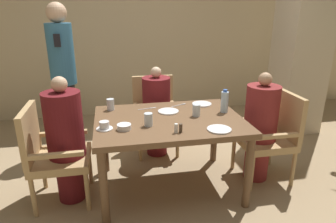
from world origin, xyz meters
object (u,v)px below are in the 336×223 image
glass_tall_near (196,110)px  glass_tall_mid (148,120)px  plate_dessert_center (219,129)px  water_bottle (225,102)px  standing_host (63,74)px  plate_main_right (168,111)px  diner_in_left_chair (66,140)px  glass_tall_far (110,104)px  chair_right_side (272,133)px  teacup_with_saucer (104,126)px  chair_left_side (51,152)px  bowl_small (124,127)px  chair_far_side (155,111)px  diner_in_right_chair (260,126)px  plate_main_left (202,104)px  diner_in_far_chair (156,111)px

glass_tall_near → glass_tall_mid: (-0.47, -0.15, 0.00)m
plate_dessert_center → water_bottle: size_ratio=0.90×
standing_host → plate_main_right: 1.47m
diner_in_left_chair → glass_tall_far: diner_in_left_chair is taller
chair_right_side → teacup_with_saucer: (-1.64, -0.14, 0.26)m
plate_main_right → glass_tall_mid: (-0.24, -0.32, 0.05)m
chair_left_side → chair_right_side: 2.11m
teacup_with_saucer → glass_tall_mid: bearing=0.9°
plate_main_right → plate_dessert_center: same height
plate_main_right → bowl_small: 0.57m
chair_left_side → standing_host: (0.01, 1.16, 0.45)m
chair_far_side → chair_right_side: same height
diner_in_right_chair → bowl_small: bearing=-172.2°
teacup_with_saucer → chair_far_side: bearing=60.6°
plate_main_left → teacup_with_saucer: 1.11m
glass_tall_mid → glass_tall_far: 0.58m
diner_in_right_chair → bowl_small: (-1.33, -0.18, 0.17)m
water_bottle → glass_tall_mid: (-0.77, -0.21, -0.05)m
diner_in_far_chair → plate_main_left: 0.61m
diner_in_left_chair → water_bottle: 1.50m
plate_main_right → chair_left_side: bearing=-170.7°
plate_main_left → glass_tall_mid: bearing=-142.5°
diner_in_right_chair → plate_main_left: 0.62m
standing_host → diner_in_far_chair: bearing=-21.9°
chair_left_side → standing_host: standing_host is taller
diner_in_left_chair → chair_right_side: (1.98, -0.00, -0.10)m
glass_tall_near → glass_tall_far: bearing=157.0°
plate_main_left → glass_tall_far: size_ratio=1.79×
plate_main_right → diner_in_far_chair: bearing=92.9°
glass_tall_near → teacup_with_saucer: bearing=-169.2°
plate_main_left → plate_dessert_center: same height
water_bottle → glass_tall_far: bearing=165.7°
bowl_small → glass_tall_far: size_ratio=1.06×
diner_in_left_chair → glass_tall_far: size_ratio=10.26×
plate_main_left → plate_dessert_center: bearing=-95.3°
teacup_with_saucer → chair_right_side: bearing=5.1°
chair_left_side → standing_host: bearing=89.4°
diner_in_far_chair → chair_left_side: bearing=-145.0°
chair_far_side → diner_in_left_chair: bearing=-136.2°
bowl_small → water_bottle: water_bottle is taller
chair_left_side → diner_in_left_chair: size_ratio=0.78×
plate_main_left → chair_far_side: bearing=127.7°
chair_left_side → plate_main_left: (1.48, 0.34, 0.24)m
plate_main_left → plate_main_right: 0.42m
teacup_with_saucer → glass_tall_mid: size_ratio=1.22×
diner_in_right_chair → glass_tall_far: diner_in_right_chair is taller
diner_in_left_chair → water_bottle: diner_in_left_chair is taller
teacup_with_saucer → plate_main_left: bearing=26.0°
chair_right_side → glass_tall_far: size_ratio=7.97×
chair_far_side → standing_host: size_ratio=0.51×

